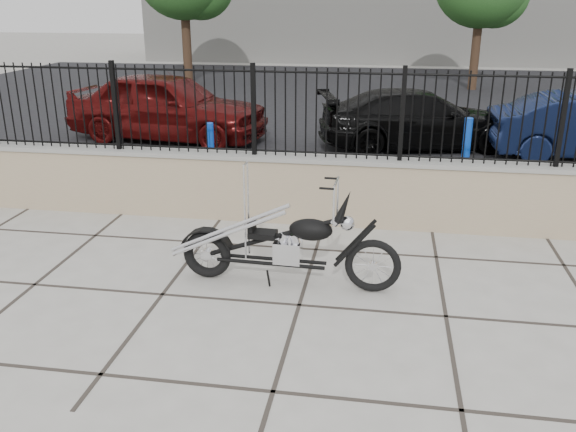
# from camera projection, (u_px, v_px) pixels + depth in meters

# --- Properties ---
(ground_plane) EXTENTS (90.00, 90.00, 0.00)m
(ground_plane) POSITION_uv_depth(u_px,v_px,m) (299.00, 305.00, 6.37)
(ground_plane) COLOR #99968E
(ground_plane) RESTS_ON ground
(parking_lot) EXTENTS (30.00, 30.00, 0.00)m
(parking_lot) POSITION_uv_depth(u_px,v_px,m) (360.00, 105.00, 17.97)
(parking_lot) COLOR black
(parking_lot) RESTS_ON ground
(retaining_wall) EXTENTS (14.00, 0.36, 0.96)m
(retaining_wall) POSITION_uv_depth(u_px,v_px,m) (325.00, 190.00, 8.53)
(retaining_wall) COLOR gray
(retaining_wall) RESTS_ON ground_plane
(iron_fence) EXTENTS (14.00, 0.08, 1.20)m
(iron_fence) POSITION_uv_depth(u_px,v_px,m) (327.00, 114.00, 8.16)
(iron_fence) COLOR black
(iron_fence) RESTS_ON retaining_wall
(chopper_motorcycle) EXTENTS (2.36, 0.50, 1.41)m
(chopper_motorcycle) POSITION_uv_depth(u_px,v_px,m) (284.00, 225.00, 6.61)
(chopper_motorcycle) COLOR black
(chopper_motorcycle) RESTS_ON ground_plane
(car_red) EXTENTS (4.63, 2.38, 1.51)m
(car_red) POSITION_uv_depth(u_px,v_px,m) (167.00, 106.00, 13.40)
(car_red) COLOR #490B0A
(car_red) RESTS_ON parking_lot
(car_black) EXTENTS (4.47, 2.65, 1.21)m
(car_black) POSITION_uv_depth(u_px,v_px,m) (419.00, 119.00, 12.77)
(car_black) COLOR black
(car_black) RESTS_ON parking_lot
(bollard_a) EXTENTS (0.12, 0.12, 1.01)m
(bollard_a) POSITION_uv_depth(u_px,v_px,m) (211.00, 152.00, 10.55)
(bollard_a) COLOR #0D2CCD
(bollard_a) RESTS_ON ground_plane
(bollard_b) EXTENTS (0.14, 0.14, 1.15)m
(bollard_b) POSITION_uv_depth(u_px,v_px,m) (466.00, 152.00, 10.24)
(bollard_b) COLOR #0C29BB
(bollard_b) RESTS_ON ground_plane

